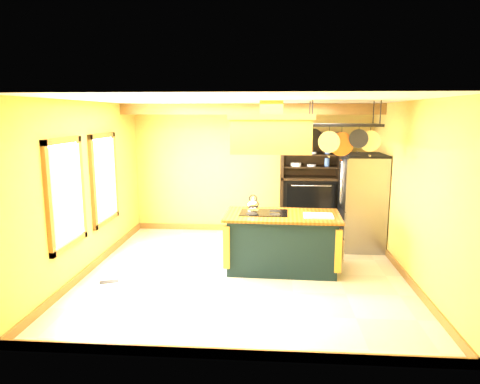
# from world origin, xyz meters

# --- Properties ---
(floor) EXTENTS (5.00, 5.00, 0.00)m
(floor) POSITION_xyz_m (0.00, 0.00, 0.00)
(floor) COLOR beige
(floor) RESTS_ON ground
(ceiling) EXTENTS (5.00, 5.00, 0.00)m
(ceiling) POSITION_xyz_m (0.00, 0.00, 2.70)
(ceiling) COLOR white
(ceiling) RESTS_ON wall_back
(wall_back) EXTENTS (5.00, 0.02, 2.70)m
(wall_back) POSITION_xyz_m (0.00, 2.50, 1.35)
(wall_back) COLOR gold
(wall_back) RESTS_ON floor
(wall_front) EXTENTS (5.00, 0.02, 2.70)m
(wall_front) POSITION_xyz_m (0.00, -2.50, 1.35)
(wall_front) COLOR gold
(wall_front) RESTS_ON floor
(wall_left) EXTENTS (0.02, 5.00, 2.70)m
(wall_left) POSITION_xyz_m (-2.50, 0.00, 1.35)
(wall_left) COLOR gold
(wall_left) RESTS_ON floor
(wall_right) EXTENTS (0.02, 5.00, 2.70)m
(wall_right) POSITION_xyz_m (2.50, 0.00, 1.35)
(wall_right) COLOR gold
(wall_right) RESTS_ON floor
(ceiling_beam) EXTENTS (5.00, 0.15, 0.20)m
(ceiling_beam) POSITION_xyz_m (0.00, 1.70, 2.59)
(ceiling_beam) COLOR olive
(ceiling_beam) RESTS_ON ceiling
(window_near) EXTENTS (0.06, 1.06, 1.56)m
(window_near) POSITION_xyz_m (-2.47, -0.80, 1.40)
(window_near) COLOR olive
(window_near) RESTS_ON wall_left
(window_far) EXTENTS (0.06, 1.06, 1.56)m
(window_far) POSITION_xyz_m (-2.47, 0.60, 1.40)
(window_far) COLOR olive
(window_far) RESTS_ON wall_left
(kitchen_island) EXTENTS (1.86, 1.08, 1.11)m
(kitchen_island) POSITION_xyz_m (0.59, 0.19, 0.47)
(kitchen_island) COLOR black
(kitchen_island) RESTS_ON floor
(range_hood) EXTENTS (1.29, 0.73, 0.80)m
(range_hood) POSITION_xyz_m (0.40, 0.19, 2.23)
(range_hood) COLOR #CB8532
(range_hood) RESTS_ON ceiling
(pot_rack) EXTENTS (1.18, 0.55, 0.85)m
(pot_rack) POSITION_xyz_m (1.50, 0.20, 2.23)
(pot_rack) COLOR black
(pot_rack) RESTS_ON ceiling
(refrigerator) EXTENTS (0.75, 0.89, 1.74)m
(refrigerator) POSITION_xyz_m (2.10, 1.46, 0.84)
(refrigerator) COLOR gray
(refrigerator) RESTS_ON floor
(hutch) EXTENTS (1.21, 0.55, 2.14)m
(hutch) POSITION_xyz_m (1.20, 2.27, 0.84)
(hutch) COLOR black
(hutch) RESTS_ON floor
(floor_register) EXTENTS (0.30, 0.22, 0.01)m
(floor_register) POSITION_xyz_m (-2.02, -0.56, 0.01)
(floor_register) COLOR black
(floor_register) RESTS_ON floor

